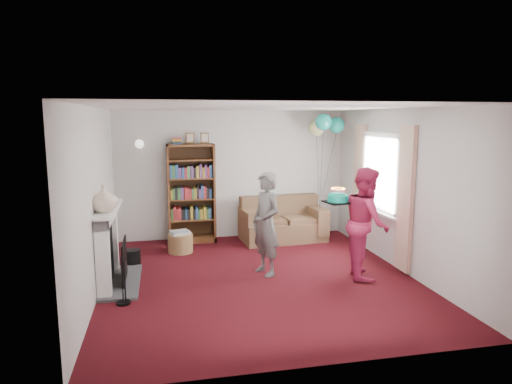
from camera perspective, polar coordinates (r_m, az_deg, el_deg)
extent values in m
plane|color=black|center=(6.90, 0.36, -10.71)|extent=(5.00, 5.00, 0.00)
cube|color=silver|center=(9.02, -2.99, 2.20)|extent=(4.50, 0.02, 2.50)
cube|color=silver|center=(6.49, -19.52, -1.07)|extent=(0.02, 5.00, 2.50)
cube|color=silver|center=(7.39, 17.78, 0.21)|extent=(0.02, 5.00, 2.50)
cube|color=white|center=(6.49, 0.38, 10.58)|extent=(4.50, 5.00, 0.01)
cube|color=#3F3F42|center=(6.97, -16.60, -10.71)|extent=(0.55, 1.40, 0.04)
cube|color=white|center=(6.31, -18.58, -8.05)|extent=(0.18, 0.14, 1.06)
cube|color=white|center=(7.36, -17.60, -5.54)|extent=(0.18, 0.14, 1.06)
cube|color=white|center=(6.72, -18.25, -2.84)|extent=(0.18, 1.24, 0.16)
cube|color=white|center=(6.70, -18.04, -2.00)|extent=(0.28, 1.35, 0.05)
cube|color=black|center=(6.85, -18.20, -7.11)|extent=(0.10, 0.80, 0.86)
cube|color=black|center=(6.87, -16.13, -8.27)|extent=(0.02, 0.70, 0.60)
cylinder|color=black|center=(6.13, -16.37, -10.52)|extent=(0.18, 0.18, 0.64)
cylinder|color=black|center=(7.68, -15.18, -7.91)|extent=(0.26, 0.26, 0.26)
cube|color=white|center=(7.81, 15.58, 6.86)|extent=(0.08, 1.30, 0.08)
cube|color=white|center=(7.95, 15.19, -2.17)|extent=(0.08, 1.30, 0.08)
cube|color=white|center=(7.87, 15.58, 2.31)|extent=(0.01, 1.15, 1.20)
cube|color=white|center=(7.95, 14.99, -2.39)|extent=(0.14, 1.32, 0.04)
cube|color=beige|center=(7.18, 18.18, -0.87)|extent=(0.07, 0.38, 2.20)
cube|color=beige|center=(8.62, 12.77, 0.99)|extent=(0.07, 0.38, 2.20)
cylinder|color=gold|center=(8.81, -14.35, 6.00)|extent=(0.04, 0.12, 0.04)
sphere|color=white|center=(8.72, -14.37, 5.84)|extent=(0.16, 0.16, 0.16)
cube|color=#472B14|center=(8.93, -8.16, 0.01)|extent=(0.89, 0.04, 1.87)
cube|color=brown|center=(8.72, -10.86, -0.27)|extent=(0.04, 0.42, 1.87)
cube|color=brown|center=(8.78, -5.32, -0.09)|extent=(0.04, 0.42, 1.87)
cube|color=brown|center=(8.64, -8.22, 5.83)|extent=(0.89, 0.42, 0.04)
cube|color=brown|center=(8.93, -7.95, -5.81)|extent=(0.89, 0.42, 0.10)
cube|color=brown|center=(8.83, -8.01, -3.34)|extent=(0.81, 0.38, 0.03)
cube|color=brown|center=(8.76, -8.07, -0.82)|extent=(0.81, 0.38, 0.02)
cube|color=brown|center=(8.70, -8.12, 1.74)|extent=(0.81, 0.38, 0.02)
cube|color=brown|center=(8.66, -8.18, 4.01)|extent=(0.81, 0.38, 0.02)
cube|color=maroon|center=(8.60, -9.87, 6.31)|extent=(0.16, 0.22, 0.12)
cube|color=brown|center=(8.68, -8.26, 6.70)|extent=(0.16, 0.02, 0.20)
cube|color=brown|center=(8.71, -6.43, 6.75)|extent=(0.16, 0.02, 0.20)
cube|color=brown|center=(8.91, 3.37, -4.86)|extent=(1.58, 0.84, 0.37)
cube|color=brown|center=(9.12, 2.90, -2.43)|extent=(1.58, 0.24, 0.65)
cube|color=brown|center=(8.72, -0.88, -3.90)|extent=(0.24, 0.79, 0.51)
cube|color=brown|center=(9.06, 7.49, -3.47)|extent=(0.24, 0.79, 0.51)
cube|color=brown|center=(8.70, 1.27, -3.74)|extent=(0.67, 0.54, 0.12)
cube|color=brown|center=(8.88, 5.73, -3.51)|extent=(0.67, 0.54, 0.12)
cylinder|color=olive|center=(8.23, -9.44, -6.32)|extent=(0.44, 0.44, 0.33)
cube|color=beige|center=(8.18, -9.48, -4.99)|extent=(0.31, 0.24, 0.06)
imported|color=black|center=(6.87, 1.27, -3.98)|extent=(0.56, 0.67, 1.57)
imported|color=#B6244E|center=(6.97, 13.62, -3.71)|extent=(0.80, 0.93, 1.65)
cube|color=black|center=(6.88, 10.18, -1.26)|extent=(0.37, 0.37, 0.02)
cylinder|color=#0EA485|center=(6.87, 10.20, -0.76)|extent=(0.31, 0.31, 0.10)
cylinder|color=#0EA485|center=(6.86, 10.21, -0.27)|extent=(0.22, 0.22, 0.04)
cylinder|color=pink|center=(6.89, 10.92, 0.04)|extent=(0.01, 0.01, 0.09)
sphere|color=orange|center=(6.89, 10.94, 0.45)|extent=(0.02, 0.02, 0.02)
cylinder|color=pink|center=(6.92, 10.78, 0.08)|extent=(0.01, 0.01, 0.09)
sphere|color=orange|center=(6.91, 10.79, 0.49)|extent=(0.02, 0.02, 0.02)
cylinder|color=pink|center=(6.94, 10.57, 0.11)|extent=(0.01, 0.01, 0.09)
sphere|color=orange|center=(6.93, 10.59, 0.52)|extent=(0.02, 0.02, 0.02)
cylinder|color=pink|center=(6.95, 10.32, 0.13)|extent=(0.01, 0.01, 0.09)
sphere|color=orange|center=(6.94, 10.34, 0.54)|extent=(0.02, 0.02, 0.02)
cylinder|color=pink|center=(6.95, 10.06, 0.14)|extent=(0.01, 0.01, 0.09)
sphere|color=orange|center=(6.94, 10.07, 0.55)|extent=(0.02, 0.02, 0.02)
cylinder|color=pink|center=(6.94, 9.82, 0.13)|extent=(0.01, 0.01, 0.09)
sphere|color=orange|center=(6.93, 9.83, 0.54)|extent=(0.02, 0.02, 0.02)
cylinder|color=pink|center=(6.91, 9.62, 0.11)|extent=(0.01, 0.01, 0.09)
sphere|color=orange|center=(6.91, 9.63, 0.52)|extent=(0.02, 0.02, 0.02)
cylinder|color=pink|center=(6.89, 9.49, 0.08)|extent=(0.01, 0.01, 0.09)
sphere|color=orange|center=(6.88, 9.51, 0.49)|extent=(0.02, 0.02, 0.02)
cylinder|color=pink|center=(6.86, 9.45, 0.04)|extent=(0.01, 0.01, 0.09)
sphere|color=orange|center=(6.85, 9.46, 0.45)|extent=(0.02, 0.02, 0.02)
cylinder|color=pink|center=(6.82, 9.50, -0.01)|extent=(0.01, 0.01, 0.09)
sphere|color=orange|center=(6.82, 9.52, 0.41)|extent=(0.02, 0.02, 0.02)
cylinder|color=pink|center=(6.80, 9.64, -0.05)|extent=(0.01, 0.01, 0.09)
sphere|color=orange|center=(6.79, 9.65, 0.37)|extent=(0.02, 0.02, 0.02)
cylinder|color=pink|center=(6.78, 9.85, -0.08)|extent=(0.01, 0.01, 0.09)
sphere|color=orange|center=(6.77, 9.87, 0.34)|extent=(0.02, 0.02, 0.02)
cylinder|color=pink|center=(6.77, 10.11, -0.10)|extent=(0.01, 0.01, 0.09)
sphere|color=orange|center=(6.76, 10.12, 0.32)|extent=(0.02, 0.02, 0.02)
cylinder|color=pink|center=(6.77, 10.38, -0.11)|extent=(0.01, 0.01, 0.09)
sphere|color=orange|center=(6.76, 10.39, 0.31)|extent=(0.02, 0.02, 0.02)
cylinder|color=pink|center=(6.78, 10.63, -0.10)|extent=(0.01, 0.01, 0.09)
sphere|color=orange|center=(6.77, 10.64, 0.32)|extent=(0.02, 0.02, 0.02)
cylinder|color=pink|center=(6.80, 10.82, -0.07)|extent=(0.01, 0.01, 0.09)
sphere|color=orange|center=(6.80, 10.84, 0.34)|extent=(0.02, 0.02, 0.02)
cylinder|color=pink|center=(6.83, 10.95, -0.04)|extent=(0.01, 0.01, 0.09)
sphere|color=orange|center=(6.82, 10.96, 0.37)|extent=(0.02, 0.02, 0.02)
cylinder|color=pink|center=(6.86, 10.98, 0.00)|extent=(0.01, 0.01, 0.09)
sphere|color=orange|center=(6.85, 10.99, 0.41)|extent=(0.02, 0.02, 0.02)
sphere|color=#3F3F3F|center=(8.82, 7.95, -1.95)|extent=(0.02, 0.02, 0.02)
sphere|color=teal|center=(8.87, 10.03, 8.24)|extent=(0.31, 0.31, 0.31)
sphere|color=#C5CB7C|center=(8.93, 7.58, 7.91)|extent=(0.31, 0.31, 0.31)
sphere|color=teal|center=(8.57, 8.44, 8.65)|extent=(0.31, 0.31, 0.31)
imported|color=beige|center=(6.32, -18.47, -0.78)|extent=(0.44, 0.44, 0.36)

